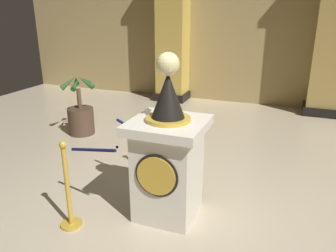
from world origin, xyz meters
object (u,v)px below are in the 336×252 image
stanchion_near (157,153)px  stanchion_far (69,198)px  potted_palm_left (81,116)px  pedestal_clock (168,157)px

stanchion_near → stanchion_far: (-0.43, -1.43, -0.01)m
stanchion_near → potted_palm_left: 2.32m
stanchion_near → stanchion_far: stanchion_near is taller
potted_palm_left → stanchion_near: bearing=-28.2°
stanchion_near → potted_palm_left: bearing=151.8°
pedestal_clock → stanchion_far: size_ratio=1.86×
potted_palm_left → stanchion_far: bearing=-57.4°
stanchion_near → potted_palm_left: size_ratio=0.88×
pedestal_clock → potted_palm_left: pedestal_clock is taller
pedestal_clock → stanchion_far: pedestal_clock is taller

